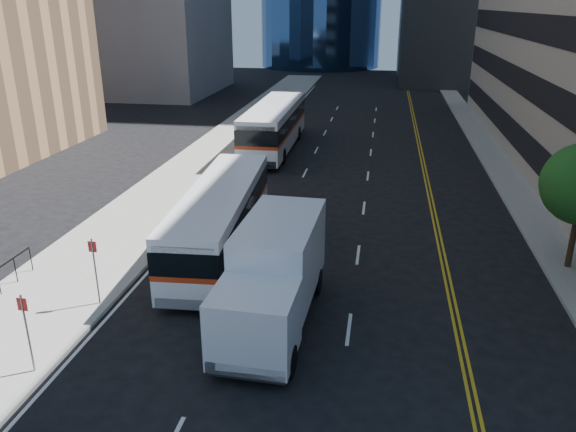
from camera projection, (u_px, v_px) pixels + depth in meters
name	position (u px, v px, depth m)	size (l,w,h in m)	color
ground	(328.00, 363.00, 16.97)	(160.00, 160.00, 0.00)	black
sidewalk_west	(221.00, 149.00, 41.62)	(5.00, 90.00, 0.15)	gray
sidewalk_east	(495.00, 160.00, 38.58)	(2.00, 90.00, 0.15)	gray
bus_front	(221.00, 217.00, 24.06)	(3.16, 11.41, 2.91)	white
bus_rear	(274.00, 125.00, 41.07)	(2.92, 12.81, 3.30)	white
box_truck	(274.00, 275.00, 18.51)	(2.69, 7.16, 3.39)	white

